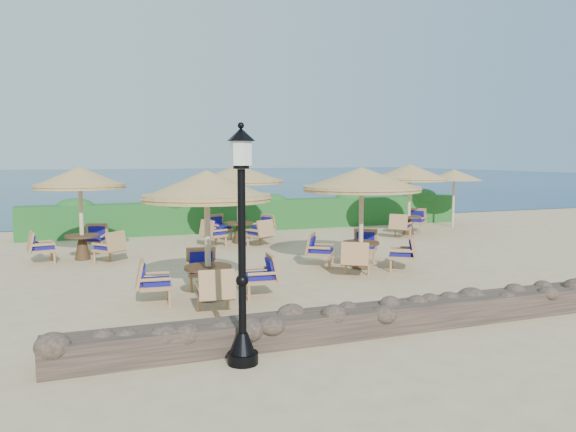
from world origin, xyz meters
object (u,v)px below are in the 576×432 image
(cafe_set_4, at_px, (410,181))
(cafe_set_0, at_px, (207,214))
(lamp_post, at_px, (242,256))
(cafe_set_3, at_px, (239,188))
(extra_parasol, at_px, (454,175))
(cafe_set_1, at_px, (361,197))
(cafe_set_2, at_px, (80,195))

(cafe_set_4, bearing_deg, cafe_set_0, -142.98)
(lamp_post, relative_size, cafe_set_3, 1.09)
(extra_parasol, relative_size, cafe_set_4, 0.84)
(cafe_set_0, bearing_deg, cafe_set_1, 22.15)
(cafe_set_1, relative_size, cafe_set_3, 1.02)
(lamp_post, height_order, cafe_set_2, lamp_post)
(cafe_set_0, height_order, cafe_set_3, same)
(lamp_post, bearing_deg, cafe_set_4, 48.04)
(cafe_set_2, bearing_deg, lamp_post, -77.88)
(cafe_set_1, bearing_deg, cafe_set_0, -157.85)
(extra_parasol, height_order, cafe_set_1, cafe_set_1)
(lamp_post, bearing_deg, cafe_set_3, 74.57)
(cafe_set_3, bearing_deg, cafe_set_4, -2.15)
(cafe_set_2, bearing_deg, cafe_set_4, 5.80)
(cafe_set_0, bearing_deg, cafe_set_2, 112.15)
(cafe_set_2, bearing_deg, cafe_set_3, 15.80)
(cafe_set_0, height_order, cafe_set_1, same)
(cafe_set_1, height_order, cafe_set_2, same)
(extra_parasol, relative_size, cafe_set_2, 0.88)
(extra_parasol, xyz_separation_m, cafe_set_1, (-7.81, -6.52, -0.28))
(lamp_post, relative_size, cafe_set_1, 1.07)
(extra_parasol, bearing_deg, cafe_set_4, -155.71)
(extra_parasol, height_order, cafe_set_3, cafe_set_3)
(lamp_post, bearing_deg, cafe_set_0, 84.93)
(extra_parasol, height_order, cafe_set_4, cafe_set_4)
(cafe_set_2, height_order, cafe_set_3, same)
(cafe_set_1, height_order, cafe_set_4, same)
(cafe_set_1, relative_size, cafe_set_2, 1.13)
(lamp_post, bearing_deg, cafe_set_2, 102.12)
(cafe_set_3, bearing_deg, cafe_set_0, -110.37)
(cafe_set_0, relative_size, cafe_set_3, 0.94)
(cafe_set_0, relative_size, cafe_set_2, 1.05)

